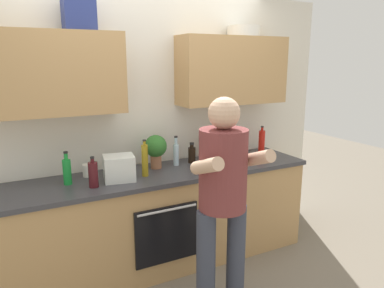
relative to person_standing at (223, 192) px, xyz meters
The scene contains 17 objects.
ground_plane 1.29m from the person_standing, 97.90° to the left, with size 12.00×12.00×0.00m, color #756B5B.
back_wall_unit 1.24m from the person_standing, 95.85° to the left, with size 4.00×0.38×2.50m.
counter 0.99m from the person_standing, 97.93° to the left, with size 2.84×0.67×0.90m.
person_standing is the anchor object (origin of this frame).
bottle_wine 1.04m from the person_standing, 136.00° to the left, with size 0.07×0.07×0.25m.
bottle_soda 1.27m from the person_standing, 136.09° to the left, with size 0.07×0.07×0.27m.
bottle_hotsauce 1.47m from the person_standing, 41.59° to the left, with size 0.07×0.07×0.29m.
bottle_oil 0.85m from the person_standing, 109.93° to the left, with size 0.06×0.06×0.32m.
bottle_soy 1.01m from the person_standing, 75.23° to the left, with size 0.07×0.07×0.20m.
bottle_juice 1.20m from the person_standing, 57.15° to the left, with size 0.06×0.06×0.30m.
bottle_water 0.98m from the person_standing, 84.85° to the left, with size 0.05×0.05×0.28m.
bottle_syrup 0.95m from the person_standing, 53.45° to the left, with size 0.07×0.07×0.33m.
cup_tea 0.73m from the person_standing, 66.59° to the left, with size 0.09×0.09×0.10m, color #33598C.
cup_coffee 1.24m from the person_standing, 125.81° to the left, with size 0.09×0.09×0.11m, color white.
knife_block 1.09m from the person_standing, 62.65° to the left, with size 0.10×0.14×0.32m.
potted_herb 0.99m from the person_standing, 96.54° to the left, with size 0.20×0.20×0.31m.
grocery_bag_produce 0.95m from the person_standing, 123.05° to the left, with size 0.25×0.22×0.21m, color silver.
Camera 1 is at (-1.19, -2.89, 1.88)m, focal length 34.02 mm.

